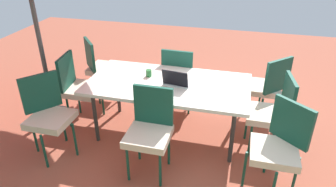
{
  "coord_description": "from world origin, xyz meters",
  "views": [
    {
      "loc": [
        -0.85,
        3.33,
        2.46
      ],
      "look_at": [
        0.0,
        0.0,
        0.61
      ],
      "focal_mm": 33.32,
      "sensor_mm": 36.0,
      "label": 1
    }
  ],
  "objects_px": {
    "chair_southwest": "(267,85)",
    "cup": "(149,73)",
    "chair_south": "(179,75)",
    "chair_west": "(273,111)",
    "chair_northwest": "(279,144)",
    "chair_southeast": "(101,66)",
    "dining_table": "(168,86)",
    "chair_northeast": "(48,113)",
    "chair_north": "(150,128)",
    "laptop": "(177,81)",
    "chair_east": "(79,85)"
  },
  "relations": [
    {
      "from": "dining_table",
      "to": "chair_southeast",
      "type": "height_order",
      "value": "chair_southeast"
    },
    {
      "from": "chair_northwest",
      "to": "chair_south",
      "type": "distance_m",
      "value": 1.88
    },
    {
      "from": "dining_table",
      "to": "cup",
      "type": "xyz_separation_m",
      "value": [
        0.28,
        -0.12,
        0.09
      ]
    },
    {
      "from": "chair_south",
      "to": "chair_west",
      "type": "distance_m",
      "value": 1.45
    },
    {
      "from": "chair_south",
      "to": "chair_east",
      "type": "xyz_separation_m",
      "value": [
        1.25,
        0.66,
        0.0
      ]
    },
    {
      "from": "chair_northeast",
      "to": "cup",
      "type": "xyz_separation_m",
      "value": [
        -0.98,
        -0.82,
        0.25
      ]
    },
    {
      "from": "chair_north",
      "to": "dining_table",
      "type": "bearing_deg",
      "value": 88.72
    },
    {
      "from": "dining_table",
      "to": "chair_southwest",
      "type": "xyz_separation_m",
      "value": [
        -1.22,
        -0.66,
        -0.16
      ]
    },
    {
      "from": "chair_northeast",
      "to": "chair_west",
      "type": "height_order",
      "value": "same"
    },
    {
      "from": "chair_north",
      "to": "chair_southeast",
      "type": "distance_m",
      "value": 1.89
    },
    {
      "from": "chair_north",
      "to": "laptop",
      "type": "xyz_separation_m",
      "value": [
        -0.14,
        -0.68,
        0.25
      ]
    },
    {
      "from": "dining_table",
      "to": "cup",
      "type": "height_order",
      "value": "cup"
    },
    {
      "from": "chair_southwest",
      "to": "cup",
      "type": "distance_m",
      "value": 1.62
    },
    {
      "from": "chair_north",
      "to": "chair_west",
      "type": "bearing_deg",
      "value": 28.83
    },
    {
      "from": "laptop",
      "to": "cup",
      "type": "bearing_deg",
      "value": -12.47
    },
    {
      "from": "chair_northwest",
      "to": "chair_west",
      "type": "relative_size",
      "value": 1.0
    },
    {
      "from": "chair_southeast",
      "to": "cup",
      "type": "height_order",
      "value": "chair_southeast"
    },
    {
      "from": "chair_east",
      "to": "cup",
      "type": "xyz_separation_m",
      "value": [
        -0.97,
        -0.1,
        0.25
      ]
    },
    {
      "from": "dining_table",
      "to": "chair_northeast",
      "type": "height_order",
      "value": "chair_northeast"
    },
    {
      "from": "chair_southeast",
      "to": "chair_southwest",
      "type": "relative_size",
      "value": 1.0
    },
    {
      "from": "chair_northwest",
      "to": "laptop",
      "type": "xyz_separation_m",
      "value": [
        1.18,
        -0.63,
        0.25
      ]
    },
    {
      "from": "chair_southeast",
      "to": "chair_southwest",
      "type": "bearing_deg",
      "value": -132.01
    },
    {
      "from": "cup",
      "to": "laptop",
      "type": "bearing_deg",
      "value": 159.82
    },
    {
      "from": "laptop",
      "to": "chair_northwest",
      "type": "bearing_deg",
      "value": 159.54
    },
    {
      "from": "chair_northwest",
      "to": "laptop",
      "type": "height_order",
      "value": "chair_northwest"
    },
    {
      "from": "dining_table",
      "to": "chair_northeast",
      "type": "bearing_deg",
      "value": 28.95
    },
    {
      "from": "dining_table",
      "to": "chair_west",
      "type": "height_order",
      "value": "chair_west"
    },
    {
      "from": "laptop",
      "to": "cup",
      "type": "height_order",
      "value": "laptop"
    },
    {
      "from": "chair_northeast",
      "to": "laptop",
      "type": "relative_size",
      "value": 2.8
    },
    {
      "from": "chair_northwest",
      "to": "chair_south",
      "type": "height_order",
      "value": "same"
    },
    {
      "from": "chair_north",
      "to": "chair_northwest",
      "type": "height_order",
      "value": "same"
    },
    {
      "from": "chair_northeast",
      "to": "chair_north",
      "type": "xyz_separation_m",
      "value": [
        -1.24,
        0.01,
        0.0
      ]
    },
    {
      "from": "laptop",
      "to": "chair_southeast",
      "type": "bearing_deg",
      "value": -20.91
    },
    {
      "from": "dining_table",
      "to": "chair_northeast",
      "type": "relative_size",
      "value": 2.03
    },
    {
      "from": "chair_southwest",
      "to": "cup",
      "type": "xyz_separation_m",
      "value": [
        1.51,
        0.54,
        0.25
      ]
    },
    {
      "from": "chair_south",
      "to": "chair_southwest",
      "type": "relative_size",
      "value": 1.0
    },
    {
      "from": "chair_northwest",
      "to": "chair_north",
      "type": "bearing_deg",
      "value": -138.17
    },
    {
      "from": "chair_northwest",
      "to": "chair_southwest",
      "type": "relative_size",
      "value": 1.0
    },
    {
      "from": "laptop",
      "to": "cup",
      "type": "relative_size",
      "value": 3.95
    },
    {
      "from": "chair_northwest",
      "to": "chair_west",
      "type": "height_order",
      "value": "same"
    },
    {
      "from": "chair_northwest",
      "to": "chair_southwest",
      "type": "height_order",
      "value": "same"
    },
    {
      "from": "chair_west",
      "to": "chair_south",
      "type": "bearing_deg",
      "value": -126.47
    },
    {
      "from": "chair_west",
      "to": "chair_southwest",
      "type": "bearing_deg",
      "value": 175.95
    },
    {
      "from": "chair_southwest",
      "to": "chair_southeast",
      "type": "bearing_deg",
      "value": -46.73
    },
    {
      "from": "chair_south",
      "to": "chair_west",
      "type": "height_order",
      "value": "same"
    },
    {
      "from": "chair_north",
      "to": "chair_south",
      "type": "xyz_separation_m",
      "value": [
        -0.01,
        -1.39,
        0.0
      ]
    },
    {
      "from": "cup",
      "to": "chair_south",
      "type": "bearing_deg",
      "value": -116.32
    },
    {
      "from": "dining_table",
      "to": "chair_northwest",
      "type": "bearing_deg",
      "value": 153.02
    },
    {
      "from": "chair_north",
      "to": "cup",
      "type": "xyz_separation_m",
      "value": [
        0.26,
        -0.83,
        0.25
      ]
    },
    {
      "from": "dining_table",
      "to": "chair_southeast",
      "type": "bearing_deg",
      "value": -29.87
    }
  ]
}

